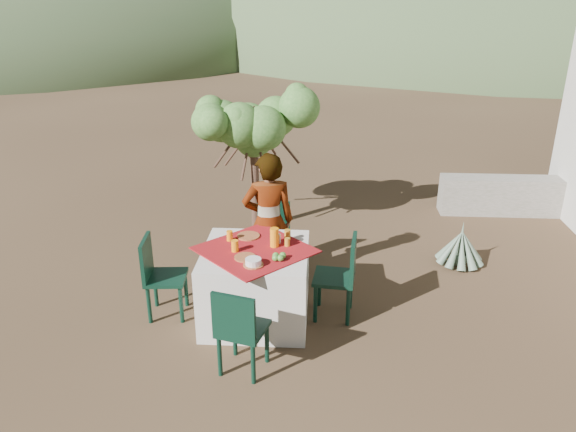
% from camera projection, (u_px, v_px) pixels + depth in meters
% --- Properties ---
extents(ground, '(160.00, 160.00, 0.00)m').
position_uv_depth(ground, '(261.00, 340.00, 5.34)').
color(ground, '#372619').
rests_on(ground, ground).
extents(table, '(1.30, 1.30, 0.76)m').
position_uv_depth(table, '(256.00, 284.00, 5.57)').
color(table, silver).
rests_on(table, ground).
extents(chair_far, '(0.40, 0.40, 0.82)m').
position_uv_depth(chair_far, '(274.00, 234.00, 6.48)').
color(chair_far, black).
rests_on(chair_far, ground).
extents(chair_near, '(0.47, 0.47, 0.83)m').
position_uv_depth(chair_near, '(239.00, 328.00, 4.71)').
color(chair_near, black).
rests_on(chair_near, ground).
extents(chair_left, '(0.42, 0.42, 0.85)m').
position_uv_depth(chair_left, '(158.00, 273.00, 5.58)').
color(chair_left, black).
rests_on(chair_left, ground).
extents(chair_right, '(0.44, 0.44, 0.87)m').
position_uv_depth(chair_right, '(342.00, 274.00, 5.55)').
color(chair_right, black).
rests_on(chair_right, ground).
extents(person, '(0.63, 0.49, 1.54)m').
position_uv_depth(person, '(269.00, 222.00, 6.02)').
color(person, '#8C6651').
rests_on(person, ground).
extents(shrub_tree, '(1.47, 1.44, 1.73)m').
position_uv_depth(shrub_tree, '(258.00, 131.00, 7.29)').
color(shrub_tree, '#4F3327').
rests_on(shrub_tree, ground).
extents(agave, '(0.57, 0.58, 0.61)m').
position_uv_depth(agave, '(461.00, 248.00, 6.73)').
color(agave, slate).
rests_on(agave, ground).
extents(stone_wall, '(2.60, 0.35, 0.55)m').
position_uv_depth(stone_wall, '(531.00, 196.00, 8.17)').
color(stone_wall, gray).
rests_on(stone_wall, ground).
extents(hill_near_left, '(40.00, 40.00, 16.00)m').
position_uv_depth(hill_near_left, '(18.00, 40.00, 34.02)').
color(hill_near_left, '#324728').
rests_on(hill_near_left, ground).
extents(hill_near_right, '(48.00, 48.00, 20.00)m').
position_uv_depth(hill_near_right, '(494.00, 34.00, 37.86)').
color(hill_near_right, '#324728').
rests_on(hill_near_right, ground).
extents(hill_far_center, '(60.00, 60.00, 24.00)m').
position_uv_depth(hill_far_center, '(277.00, 20.00, 53.52)').
color(hill_far_center, slate).
rests_on(hill_far_center, ground).
extents(plate_far, '(0.23, 0.23, 0.01)m').
position_uv_depth(plate_far, '(248.00, 236.00, 5.69)').
color(plate_far, brown).
rests_on(plate_far, table).
extents(plate_near, '(0.21, 0.21, 0.01)m').
position_uv_depth(plate_near, '(245.00, 257.00, 5.24)').
color(plate_near, brown).
rests_on(plate_near, table).
extents(glass_far, '(0.06, 0.06, 0.10)m').
position_uv_depth(glass_far, '(230.00, 236.00, 5.58)').
color(glass_far, orange).
rests_on(glass_far, table).
extents(glass_near, '(0.07, 0.07, 0.11)m').
position_uv_depth(glass_near, '(235.00, 246.00, 5.36)').
color(glass_near, orange).
rests_on(glass_near, table).
extents(juice_pitcher, '(0.09, 0.09, 0.19)m').
position_uv_depth(juice_pitcher, '(274.00, 237.00, 5.44)').
color(juice_pitcher, orange).
rests_on(juice_pitcher, table).
extents(bowl_plate, '(0.19, 0.19, 0.01)m').
position_uv_depth(bowl_plate, '(253.00, 265.00, 5.11)').
color(bowl_plate, brown).
rests_on(bowl_plate, table).
extents(white_bowl, '(0.15, 0.15, 0.05)m').
position_uv_depth(white_bowl, '(253.00, 261.00, 5.09)').
color(white_bowl, white).
rests_on(white_bowl, bowl_plate).
extents(jar_left, '(0.05, 0.05, 0.08)m').
position_uv_depth(jar_left, '(287.00, 242.00, 5.47)').
color(jar_left, '#BD7B21').
rests_on(jar_left, table).
extents(jar_right, '(0.06, 0.06, 0.10)m').
position_uv_depth(jar_right, '(288.00, 235.00, 5.61)').
color(jar_right, '#BD7B21').
rests_on(jar_right, table).
extents(napkin_holder, '(0.08, 0.05, 0.09)m').
position_uv_depth(napkin_holder, '(277.00, 239.00, 5.53)').
color(napkin_holder, white).
rests_on(napkin_holder, table).
extents(fruit_cluster, '(0.13, 0.12, 0.06)m').
position_uv_depth(fruit_cluster, '(279.00, 257.00, 5.20)').
color(fruit_cluster, '#4B8D33').
rests_on(fruit_cluster, table).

